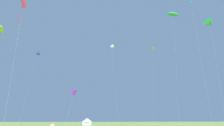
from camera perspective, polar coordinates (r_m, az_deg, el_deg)
The scene contains 10 objects.
kite_cyan_diamond at distance 48.67m, azimuth 23.82°, elevation 17.97°, with size 1.54×3.22×30.97m.
kite_lime_parafoil at distance 46.04m, azimuth -31.98°, elevation 9.13°, with size 3.14×3.89×21.28m.
kite_purple_box at distance 53.14m, azimuth -12.06°, elevation -9.04°, with size 2.45×2.42×10.54m.
kite_white_delta at distance 62.82m, azimuth -0.20°, elevation 5.20°, with size 3.31×1.86×27.32m.
kite_green_delta at distance 46.75m, azimuth 28.74°, elevation 11.01°, with size 3.04×2.86×23.99m.
kite_green_parafoil at distance 59.07m, azimuth 18.94°, elevation 14.48°, with size 4.35×2.14×33.19m.
kite_red_diamond at distance 41.75m, azimuth -26.54°, elevation 16.65°, with size 1.31×2.97×26.08m.
kite_yellow_diamond at distance 63.82m, azimuth 13.10°, elevation 3.22°, with size 2.26×1.38×26.56m.
kite_blue_delta at distance 64.34m, azimuth -22.76°, elevation 2.71°, with size 3.47×1.86×23.95m.
festival_tent_left at distance 71.61m, azimuth -8.03°, elevation -17.99°, with size 4.00×4.00×2.60m.
Camera 1 is at (-4.51, -4.02, 1.93)m, focal length 28.58 mm.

